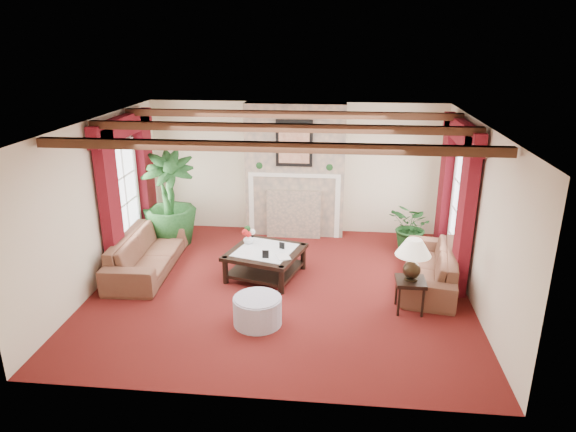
# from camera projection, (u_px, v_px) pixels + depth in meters

# --- Properties ---
(floor) EXTENTS (6.00, 6.00, 0.00)m
(floor) POSITION_uv_depth(u_px,v_px,m) (281.00, 288.00, 8.46)
(floor) COLOR #4C0F0D
(floor) RESTS_ON ground
(ceiling) EXTENTS (6.00, 6.00, 0.00)m
(ceiling) POSITION_uv_depth(u_px,v_px,m) (280.00, 124.00, 7.56)
(ceiling) COLOR white
(ceiling) RESTS_ON floor
(back_wall) EXTENTS (6.00, 0.02, 2.70)m
(back_wall) POSITION_uv_depth(u_px,v_px,m) (296.00, 168.00, 10.59)
(back_wall) COLOR beige
(back_wall) RESTS_ON ground
(left_wall) EXTENTS (0.02, 5.50, 2.70)m
(left_wall) POSITION_uv_depth(u_px,v_px,m) (97.00, 204.00, 8.30)
(left_wall) COLOR beige
(left_wall) RESTS_ON ground
(right_wall) EXTENTS (0.02, 5.50, 2.70)m
(right_wall) POSITION_uv_depth(u_px,v_px,m) (478.00, 217.00, 7.72)
(right_wall) COLOR beige
(right_wall) RESTS_ON ground
(ceiling_beams) EXTENTS (6.00, 3.00, 0.12)m
(ceiling_beams) POSITION_uv_depth(u_px,v_px,m) (280.00, 128.00, 7.58)
(ceiling_beams) COLOR #392012
(ceiling_beams) RESTS_ON ceiling
(fireplace) EXTENTS (2.00, 0.52, 2.70)m
(fireplace) POSITION_uv_depth(u_px,v_px,m) (295.00, 103.00, 9.96)
(fireplace) COLOR tan
(fireplace) RESTS_ON ground
(french_door_left) EXTENTS (0.10, 1.10, 2.16)m
(french_door_left) POSITION_uv_depth(u_px,v_px,m) (119.00, 144.00, 8.98)
(french_door_left) COLOR white
(french_door_left) RESTS_ON ground
(french_door_right) EXTENTS (0.10, 1.10, 2.16)m
(french_door_right) POSITION_uv_depth(u_px,v_px,m) (467.00, 152.00, 8.40)
(french_door_right) COLOR white
(french_door_right) RESTS_ON ground
(curtains_left) EXTENTS (0.20, 2.40, 2.55)m
(curtains_left) POSITION_uv_depth(u_px,v_px,m) (122.00, 121.00, 8.83)
(curtains_left) COLOR #4E0A10
(curtains_left) RESTS_ON ground
(curtains_right) EXTENTS (0.20, 2.40, 2.55)m
(curtains_right) POSITION_uv_depth(u_px,v_px,m) (463.00, 126.00, 8.28)
(curtains_right) COLOR #4E0A10
(curtains_right) RESTS_ON ground
(sofa_left) EXTENTS (2.30, 0.84, 0.88)m
(sofa_left) POSITION_uv_depth(u_px,v_px,m) (147.00, 247.00, 8.97)
(sofa_left) COLOR #3E1017
(sofa_left) RESTS_ON ground
(sofa_right) EXTENTS (2.31, 1.32, 0.82)m
(sofa_right) POSITION_uv_depth(u_px,v_px,m) (431.00, 260.00, 8.49)
(sofa_right) COLOR #3E1017
(sofa_right) RESTS_ON ground
(potted_palm) EXTENTS (2.06, 2.42, 1.03)m
(potted_palm) POSITION_uv_depth(u_px,v_px,m) (171.00, 220.00, 10.08)
(potted_palm) COLOR black
(potted_palm) RESTS_ON ground
(small_plant) EXTENTS (1.77, 1.77, 0.74)m
(small_plant) POSITION_uv_depth(u_px,v_px,m) (412.00, 232.00, 9.85)
(small_plant) COLOR black
(small_plant) RESTS_ON ground
(coffee_table) EXTENTS (1.43, 1.43, 0.47)m
(coffee_table) POSITION_uv_depth(u_px,v_px,m) (265.00, 263.00, 8.81)
(coffee_table) COLOR black
(coffee_table) RESTS_ON ground
(side_table) EXTENTS (0.50, 0.50, 0.51)m
(side_table) POSITION_uv_depth(u_px,v_px,m) (409.00, 295.00, 7.67)
(side_table) COLOR black
(side_table) RESTS_ON ground
(ottoman) EXTENTS (0.70, 0.70, 0.41)m
(ottoman) POSITION_uv_depth(u_px,v_px,m) (258.00, 311.00, 7.34)
(ottoman) COLOR #9894A8
(ottoman) RESTS_ON ground
(table_lamp) EXTENTS (0.52, 0.52, 0.66)m
(table_lamp) POSITION_uv_depth(u_px,v_px,m) (413.00, 259.00, 7.48)
(table_lamp) COLOR black
(table_lamp) RESTS_ON side_table
(flower_vase) EXTENTS (0.19, 0.20, 0.18)m
(flower_vase) POSITION_uv_depth(u_px,v_px,m) (249.00, 239.00, 8.98)
(flower_vase) COLOR silver
(flower_vase) RESTS_ON coffee_table
(book) EXTENTS (0.21, 0.15, 0.27)m
(book) POSITION_uv_depth(u_px,v_px,m) (277.00, 251.00, 8.37)
(book) COLOR black
(book) RESTS_ON coffee_table
(photo_frame_a) EXTENTS (0.11, 0.02, 0.15)m
(photo_frame_a) POSITION_uv_depth(u_px,v_px,m) (266.00, 254.00, 8.38)
(photo_frame_a) COLOR black
(photo_frame_a) RESTS_ON coffee_table
(photo_frame_b) EXTENTS (0.10, 0.06, 0.13)m
(photo_frame_b) POSITION_uv_depth(u_px,v_px,m) (282.00, 246.00, 8.76)
(photo_frame_b) COLOR black
(photo_frame_b) RESTS_ON coffee_table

